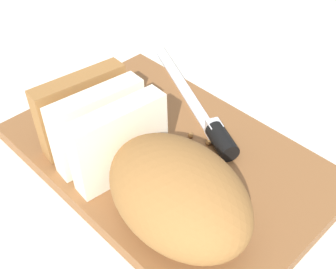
% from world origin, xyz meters
% --- Properties ---
extents(ground_plane, '(3.00, 3.00, 0.00)m').
position_xyz_m(ground_plane, '(0.00, 0.00, 0.00)').
color(ground_plane, silver).
extents(cutting_board, '(0.40, 0.27, 0.02)m').
position_xyz_m(cutting_board, '(0.00, 0.00, 0.01)').
color(cutting_board, brown).
rests_on(cutting_board, ground_plane).
extents(bread_loaf, '(0.29, 0.14, 0.09)m').
position_xyz_m(bread_loaf, '(-0.04, 0.06, 0.07)').
color(bread_loaf, '#996633').
rests_on(bread_loaf, cutting_board).
extents(bread_knife, '(0.27, 0.14, 0.02)m').
position_xyz_m(bread_knife, '(-0.01, -0.07, 0.03)').
color(bread_knife, silver).
rests_on(bread_knife, cutting_board).
extents(crumb_near_knife, '(0.01, 0.01, 0.01)m').
position_xyz_m(crumb_near_knife, '(0.05, 0.03, 0.02)').
color(crumb_near_knife, '#996633').
rests_on(crumb_near_knife, cutting_board).
extents(crumb_near_loaf, '(0.01, 0.01, 0.01)m').
position_xyz_m(crumb_near_loaf, '(-0.03, -0.05, 0.02)').
color(crumb_near_loaf, '#996633').
rests_on(crumb_near_loaf, cutting_board).
extents(crumb_stray_left, '(0.01, 0.01, 0.01)m').
position_xyz_m(crumb_stray_left, '(-0.00, -0.04, 0.02)').
color(crumb_stray_left, '#996633').
rests_on(crumb_stray_left, cutting_board).
extents(crumb_stray_right, '(0.01, 0.01, 0.01)m').
position_xyz_m(crumb_stray_right, '(0.01, 0.01, 0.02)').
color(crumb_stray_right, '#996633').
rests_on(crumb_stray_right, cutting_board).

